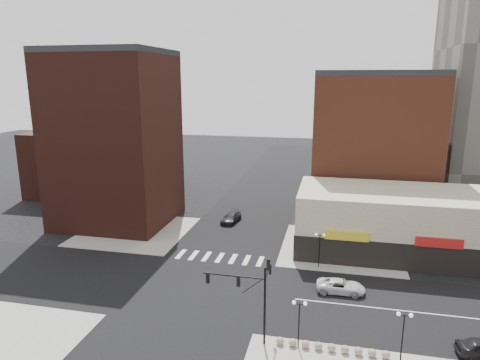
# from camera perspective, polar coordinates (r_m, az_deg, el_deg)

# --- Properties ---
(ground) EXTENTS (240.00, 240.00, 0.00)m
(ground) POSITION_cam_1_polar(r_m,az_deg,el_deg) (46.84, -5.31, -14.25)
(ground) COLOR black
(ground) RESTS_ON ground
(road_ew) EXTENTS (200.00, 14.00, 0.02)m
(road_ew) POSITION_cam_1_polar(r_m,az_deg,el_deg) (46.84, -5.31, -14.24)
(road_ew) COLOR black
(road_ew) RESTS_ON ground
(road_ns) EXTENTS (14.00, 200.00, 0.02)m
(road_ns) POSITION_cam_1_polar(r_m,az_deg,el_deg) (46.83, -5.31, -14.24)
(road_ns) COLOR black
(road_ns) RESTS_ON ground
(sidewalk_nw) EXTENTS (15.00, 15.00, 0.12)m
(sidewalk_nw) POSITION_cam_1_polar(r_m,az_deg,el_deg) (64.29, -13.77, -6.65)
(sidewalk_nw) COLOR gray
(sidewalk_nw) RESTS_ON ground
(sidewalk_ne) EXTENTS (15.00, 15.00, 0.12)m
(sidewalk_ne) POSITION_cam_1_polar(r_m,az_deg,el_deg) (58.09, 13.19, -8.83)
(sidewalk_ne) COLOR gray
(sidewalk_ne) RESTS_ON ground
(building_nw) EXTENTS (16.00, 15.00, 25.00)m
(building_nw) POSITION_cam_1_polar(r_m,az_deg,el_deg) (66.82, -16.34, 4.97)
(building_nw) COLOR #3D1A13
(building_nw) RESTS_ON ground
(building_nw_low) EXTENTS (20.00, 18.00, 12.00)m
(building_nw_low) POSITION_cam_1_polar(r_m,az_deg,el_deg) (87.55, -18.70, 2.38)
(building_nw_low) COLOR #3D1A13
(building_nw_low) RESTS_ON ground
(building_ne_midrise) EXTENTS (18.00, 15.00, 22.00)m
(building_ne_midrise) POSITION_cam_1_polar(r_m,az_deg,el_deg) (69.97, 17.30, 4.02)
(building_ne_midrise) COLOR brown
(building_ne_midrise) RESTS_ON ground
(building_ne_row) EXTENTS (24.20, 12.20, 8.00)m
(building_ne_row) POSITION_cam_1_polar(r_m,az_deg,el_deg) (57.97, 19.83, -5.92)
(building_ne_row) COLOR beige
(building_ne_row) RESTS_ON ground
(traffic_signal) EXTENTS (5.59, 3.09, 7.77)m
(traffic_signal) POSITION_cam_1_polar(r_m,az_deg,el_deg) (36.20, 1.89, -14.14)
(traffic_signal) COLOR black
(traffic_signal) RESTS_ON ground
(street_lamp_se_a) EXTENTS (1.22, 0.32, 4.16)m
(street_lamp_se_a) POSITION_cam_1_polar(r_m,az_deg,el_deg) (36.46, 7.91, -17.06)
(street_lamp_se_a) COLOR black
(street_lamp_se_a) RESTS_ON sidewalk_se
(street_lamp_se_b) EXTENTS (1.22, 0.32, 4.16)m
(street_lamp_se_b) POSITION_cam_1_polar(r_m,az_deg,el_deg) (36.88, 21.00, -17.52)
(street_lamp_se_b) COLOR black
(street_lamp_se_b) RESTS_ON sidewalk_se
(street_lamp_ne) EXTENTS (1.22, 0.32, 4.16)m
(street_lamp_ne) POSITION_cam_1_polar(r_m,az_deg,el_deg) (50.86, 10.58, -8.05)
(street_lamp_ne) COLOR black
(street_lamp_ne) RESTS_ON sidewalk_ne
(bollard_row) EXTENTS (9.06, 0.66, 0.66)m
(bollard_row) POSITION_cam_1_polar(r_m,az_deg,el_deg) (37.92, 12.12, -21.01)
(bollard_row) COLOR #8C7061
(bollard_row) RESTS_ON sidewalk_se
(white_suv) EXTENTS (4.99, 2.39, 1.37)m
(white_suv) POSITION_cam_1_polar(r_m,az_deg,el_deg) (46.87, 13.27, -13.61)
(white_suv) COLOR silver
(white_suv) RESTS_ON ground
(dark_sedan_north) EXTENTS (2.71, 5.27, 1.46)m
(dark_sedan_north) POSITION_cam_1_polar(r_m,az_deg,el_deg) (66.27, -1.18, -5.03)
(dark_sedan_north) COLOR black
(dark_sedan_north) RESTS_ON ground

